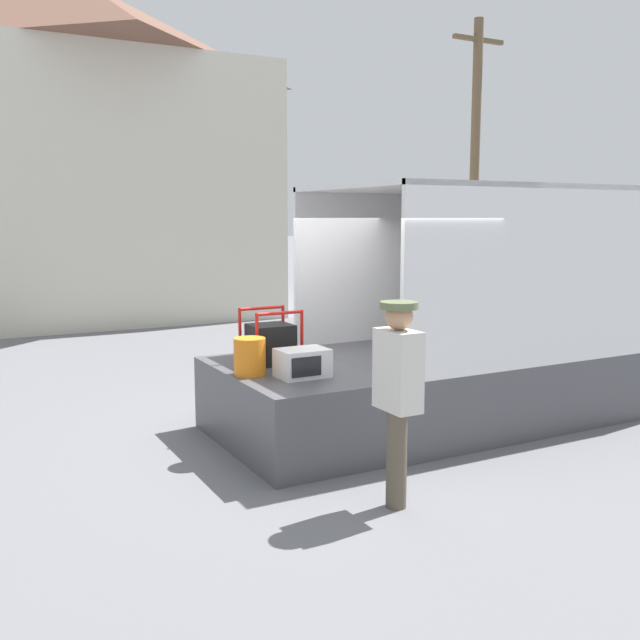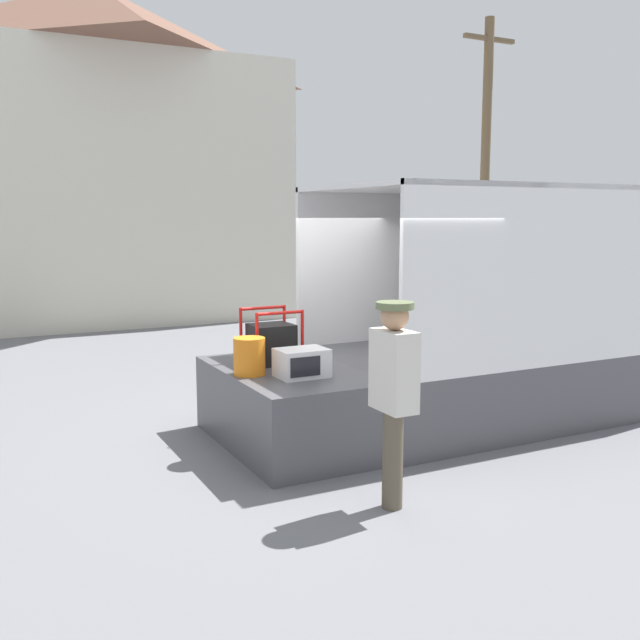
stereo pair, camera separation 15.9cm
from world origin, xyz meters
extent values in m
plane|color=slate|center=(0.00, 0.00, 0.00)|extent=(160.00, 160.00, 0.00)
cube|color=#4C4C51|center=(2.22, 0.00, 0.43)|extent=(4.44, 2.43, 0.86)
cube|color=white|center=(2.22, 1.18, 1.87)|extent=(4.44, 0.06, 2.02)
cube|color=white|center=(2.22, -1.18, 1.87)|extent=(4.44, 0.06, 2.02)
cube|color=white|center=(4.41, 0.00, 1.87)|extent=(0.06, 2.43, 2.02)
cube|color=white|center=(2.22, 0.00, 2.85)|extent=(4.44, 2.43, 0.06)
cylinder|color=silver|center=(1.96, 0.33, 1.02)|extent=(0.27, 0.27, 0.33)
cube|color=#B2A893|center=(3.43, -0.81, 1.02)|extent=(0.44, 0.32, 0.33)
cube|color=#B2A893|center=(1.86, -0.12, 1.04)|extent=(0.44, 0.32, 0.36)
cube|color=olive|center=(2.65, -0.45, 1.03)|extent=(0.44, 0.32, 0.35)
cube|color=#4C4C51|center=(-0.68, 0.00, 0.43)|extent=(1.36, 2.31, 0.86)
cube|color=white|center=(-0.71, -0.42, 1.01)|extent=(0.52, 0.38, 0.30)
cube|color=black|center=(-0.76, -0.62, 1.01)|extent=(0.33, 0.01, 0.20)
cube|color=black|center=(-0.72, 0.35, 1.08)|extent=(0.46, 0.42, 0.45)
cylinder|color=slate|center=(-0.53, 0.35, 1.11)|extent=(0.17, 0.23, 0.23)
cylinder|color=red|center=(-0.99, 0.11, 1.17)|extent=(0.04, 0.04, 0.63)
cylinder|color=red|center=(-0.45, 0.11, 1.17)|extent=(0.04, 0.04, 0.63)
cylinder|color=red|center=(-0.99, 0.60, 1.17)|extent=(0.04, 0.04, 0.63)
cylinder|color=red|center=(-0.45, 0.60, 1.17)|extent=(0.04, 0.04, 0.63)
cylinder|color=red|center=(-0.72, 0.11, 1.47)|extent=(0.55, 0.04, 0.04)
cylinder|color=red|center=(-0.72, 0.60, 1.47)|extent=(0.55, 0.04, 0.04)
cylinder|color=orange|center=(-1.15, -0.08, 1.06)|extent=(0.34, 0.34, 0.40)
cylinder|color=brown|center=(-0.60, -2.00, 0.44)|extent=(0.18, 0.18, 0.87)
cube|color=beige|center=(-0.60, -2.00, 1.22)|extent=(0.24, 0.44, 0.69)
sphere|color=tan|center=(-0.60, -2.00, 1.69)|extent=(0.24, 0.24, 0.24)
cylinder|color=#606B47|center=(-0.60, -2.00, 1.78)|extent=(0.32, 0.32, 0.06)
cube|color=beige|center=(-0.30, 12.71, 3.13)|extent=(8.01, 7.28, 6.25)
pyramid|color=brown|center=(-0.30, 12.71, 7.35)|extent=(8.41, 7.64, 2.19)
cylinder|color=brown|center=(10.32, 9.96, 4.11)|extent=(0.28, 0.28, 8.23)
cube|color=brown|center=(10.32, 9.96, 7.63)|extent=(1.80, 0.14, 0.12)
camera|label=1|loc=(-3.99, -6.91, 2.51)|focal=40.00mm
camera|label=2|loc=(-3.85, -6.98, 2.51)|focal=40.00mm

